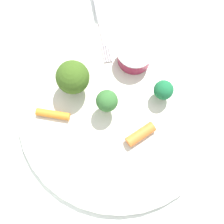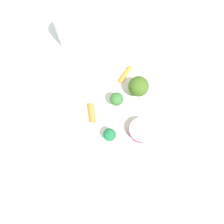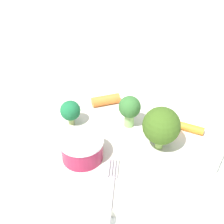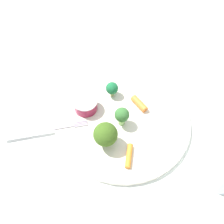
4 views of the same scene
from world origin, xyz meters
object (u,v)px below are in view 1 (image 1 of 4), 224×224
object	(u,v)px
broccoli_floret_1	(107,101)
carrot_stick_1	(141,134)
sauce_cup	(135,55)
broccoli_floret_2	(73,77)
fork	(99,15)
carrot_stick_0	(53,114)
broccoli_floret_0	(163,90)
plate	(118,111)

from	to	relation	value
broccoli_floret_1	carrot_stick_1	distance (m)	0.07
sauce_cup	broccoli_floret_1	distance (m)	0.09
broccoli_floret_2	fork	bearing A→B (deg)	51.00
sauce_cup	carrot_stick_0	size ratio (longest dim) A/B	1.10
sauce_cup	broccoli_floret_1	size ratio (longest dim) A/B	1.13
broccoli_floret_0	broccoli_floret_2	world-z (taller)	broccoli_floret_2
sauce_cup	carrot_stick_1	world-z (taller)	sauce_cup
sauce_cup	broccoli_floret_2	size ratio (longest dim) A/B	0.90
broccoli_floret_0	broccoli_floret_1	xyz separation A→B (m)	(-0.08, 0.02, 0.01)
broccoli_floret_2	fork	xyz separation A→B (m)	(0.08, 0.10, -0.03)
carrot_stick_1	plate	bearing A→B (deg)	104.46
broccoli_floret_0	carrot_stick_0	size ratio (longest dim) A/B	0.77
broccoli_floret_0	broccoli_floret_1	distance (m)	0.08
sauce_cup	carrot_stick_0	world-z (taller)	sauce_cup
broccoli_floret_0	carrot_stick_1	bearing A→B (deg)	-142.48
broccoli_floret_0	carrot_stick_0	distance (m)	0.16
broccoli_floret_0	broccoli_floret_2	size ratio (longest dim) A/B	0.63
broccoli_floret_1	carrot_stick_0	world-z (taller)	broccoli_floret_1
broccoli_floret_2	carrot_stick_1	world-z (taller)	broccoli_floret_2
broccoli_floret_2	carrot_stick_0	size ratio (longest dim) A/B	1.21
broccoli_floret_1	fork	world-z (taller)	broccoli_floret_1
broccoli_floret_1	carrot_stick_1	world-z (taller)	broccoli_floret_1
sauce_cup	carrot_stick_0	distance (m)	0.15
sauce_cup	broccoli_floret_0	distance (m)	0.07
sauce_cup	broccoli_floret_1	xyz separation A→B (m)	(-0.07, -0.05, 0.01)
broccoli_floret_1	carrot_stick_0	distance (m)	0.08
sauce_cup	carrot_stick_1	bearing A→B (deg)	-111.04
broccoli_floret_2	carrot_stick_0	distance (m)	0.06
plate	broccoli_floret_0	bearing A→B (deg)	-5.34
plate	carrot_stick_1	bearing A→B (deg)	-75.54
broccoli_floret_2	carrot_stick_0	xyz separation A→B (m)	(-0.05, -0.03, -0.03)
broccoli_floret_1	broccoli_floret_0	bearing A→B (deg)	-10.63
fork	broccoli_floret_0	bearing A→B (deg)	-79.66
carrot_stick_1	fork	distance (m)	0.21
carrot_stick_0	fork	bearing A→B (deg)	45.21
carrot_stick_0	carrot_stick_1	bearing A→B (deg)	-37.56
broccoli_floret_1	carrot_stick_0	xyz separation A→B (m)	(-0.08, 0.02, -0.02)
sauce_cup	fork	size ratio (longest dim) A/B	0.31
broccoli_floret_2	carrot_stick_1	distance (m)	0.12
broccoli_floret_2	broccoli_floret_1	bearing A→B (deg)	-59.04
broccoli_floret_1	broccoli_floret_2	distance (m)	0.06
broccoli_floret_1	plate	bearing A→B (deg)	-33.19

